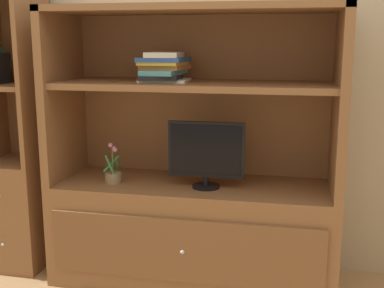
{
  "coord_description": "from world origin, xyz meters",
  "views": [
    {
      "loc": [
        0.57,
        -2.4,
        1.45
      ],
      "look_at": [
        0.0,
        0.35,
        0.86
      ],
      "focal_mm": 46.53,
      "sensor_mm": 36.0,
      "label": 1
    }
  ],
  "objects": [
    {
      "name": "tv_monitor",
      "position": [
        0.09,
        0.33,
        0.82
      ],
      "size": [
        0.44,
        0.16,
        0.39
      ],
      "color": "black",
      "rests_on": "media_console"
    },
    {
      "name": "potted_plant",
      "position": [
        -0.48,
        0.32,
        0.66
      ],
      "size": [
        0.11,
        0.11,
        0.24
      ],
      "color": "#8C7251",
      "rests_on": "media_console"
    },
    {
      "name": "painted_rear_wall",
      "position": [
        0.0,
        0.75,
        1.4
      ],
      "size": [
        6.0,
        0.1,
        2.8
      ],
      "primitive_type": "cube",
      "color": "tan",
      "rests_on": "ground_plane"
    },
    {
      "name": "magazine_stack",
      "position": [
        -0.18,
        0.4,
        1.29
      ],
      "size": [
        0.29,
        0.34,
        0.17
      ],
      "color": "silver",
      "rests_on": "media_console"
    },
    {
      "name": "bookshelf_tall",
      "position": [
        -1.16,
        0.41,
        0.6
      ],
      "size": [
        0.38,
        0.44,
        1.75
      ],
      "color": "brown",
      "rests_on": "ground_plane"
    },
    {
      "name": "media_console",
      "position": [
        0.0,
        0.41,
        0.5
      ],
      "size": [
        1.68,
        0.61,
        1.64
      ],
      "color": "brown",
      "rests_on": "ground_plane"
    }
  ]
}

